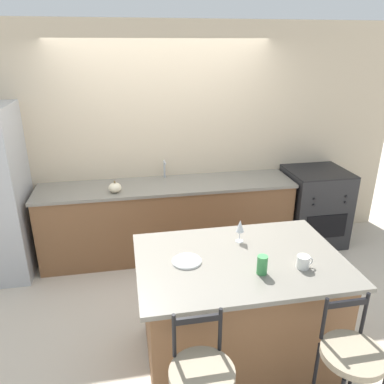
{
  "coord_description": "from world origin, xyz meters",
  "views": [
    {
      "loc": [
        -0.47,
        -3.73,
        2.44
      ],
      "look_at": [
        0.13,
        -0.52,
        1.14
      ],
      "focal_mm": 35.0,
      "sensor_mm": 36.0,
      "label": 1
    }
  ],
  "objects": [
    {
      "name": "ground_plane",
      "position": [
        0.0,
        0.0,
        0.0
      ],
      "size": [
        18.0,
        18.0,
        0.0
      ],
      "primitive_type": "plane",
      "color": "beige"
    },
    {
      "name": "pumpkin_decoration",
      "position": [
        -0.59,
        0.21,
        0.97
      ],
      "size": [
        0.14,
        0.14,
        0.13
      ],
      "color": "beige",
      "rests_on": "back_counter"
    },
    {
      "name": "wine_glass",
      "position": [
        0.41,
        -1.16,
        1.08
      ],
      "size": [
        0.07,
        0.07,
        0.19
      ],
      "color": "white",
      "rests_on": "kitchen_island"
    },
    {
      "name": "sink_faucet",
      "position": [
        0.0,
        0.58,
        1.05
      ],
      "size": [
        0.02,
        0.13,
        0.22
      ],
      "color": "#ADAFB5",
      "rests_on": "back_counter"
    },
    {
      "name": "wall_back",
      "position": [
        0.0,
        0.7,
        1.35
      ],
      "size": [
        6.0,
        0.07,
        2.7
      ],
      "color": "beige",
      "rests_on": "ground_plane"
    },
    {
      "name": "tumbler_cup",
      "position": [
        0.42,
        -1.63,
        1.01
      ],
      "size": [
        0.07,
        0.07,
        0.14
      ],
      "color": "#3D934C",
      "rests_on": "kitchen_island"
    },
    {
      "name": "bar_stool_far",
      "position": [
        0.79,
        -2.21,
        0.6
      ],
      "size": [
        0.38,
        0.38,
        1.04
      ],
      "color": "black",
      "rests_on": "ground_plane"
    },
    {
      "name": "back_counter",
      "position": [
        0.0,
        0.38,
        0.46
      ],
      "size": [
        3.0,
        0.68,
        0.91
      ],
      "color": "brown",
      "rests_on": "ground_plane"
    },
    {
      "name": "dinner_plate",
      "position": [
        -0.07,
        -1.39,
        0.95
      ],
      "size": [
        0.22,
        0.22,
        0.02
      ],
      "color": "white",
      "rests_on": "kitchen_island"
    },
    {
      "name": "coffee_mug",
      "position": [
        0.74,
        -1.62,
        0.99
      ],
      "size": [
        0.12,
        0.09,
        0.09
      ],
      "color": "white",
      "rests_on": "kitchen_island"
    },
    {
      "name": "oven_range",
      "position": [
        1.89,
        0.33,
        0.49
      ],
      "size": [
        0.73,
        0.71,
        0.97
      ],
      "color": "#28282B",
      "rests_on": "ground_plane"
    },
    {
      "name": "kitchen_island",
      "position": [
        0.33,
        -1.41,
        0.48
      ],
      "size": [
        1.55,
        1.05,
        0.94
      ],
      "color": "brown",
      "rests_on": "ground_plane"
    }
  ]
}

